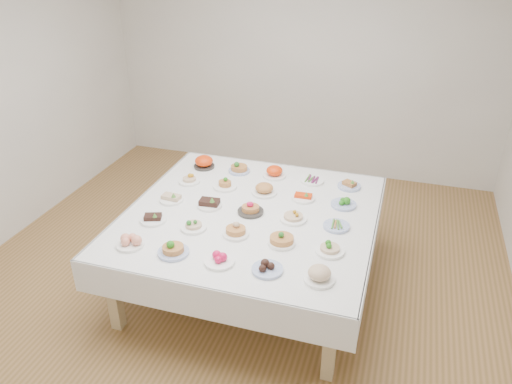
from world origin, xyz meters
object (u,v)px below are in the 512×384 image
(display_table, at_px, (251,220))
(dish_12, at_px, (251,208))
(dish_0, at_px, (130,240))
(dish_24, at_px, (349,184))

(display_table, height_order, dish_12, dish_12)
(dish_0, height_order, dish_12, dish_12)
(dish_24, bearing_deg, display_table, -135.03)
(display_table, relative_size, dish_0, 9.99)
(display_table, relative_size, dish_24, 9.91)
(display_table, distance_m, dish_24, 1.04)
(display_table, distance_m, dish_12, 0.12)
(display_table, height_order, dish_0, dish_0)
(display_table, xyz_separation_m, dish_0, (-0.73, -0.75, 0.12))
(dish_0, bearing_deg, display_table, 45.60)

